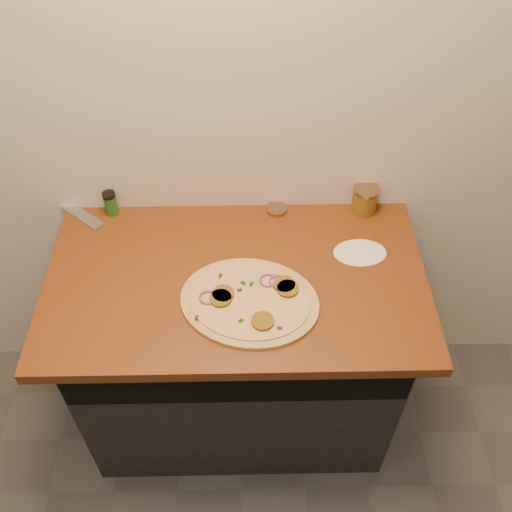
{
  "coord_description": "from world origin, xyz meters",
  "views": [
    {
      "loc": [
        0.04,
        0.25,
        2.26
      ],
      "look_at": [
        0.06,
        1.46,
        0.95
      ],
      "focal_mm": 40.0,
      "sensor_mm": 36.0,
      "label": 1
    }
  ],
  "objects_px": {
    "chefs_knife": "(63,202)",
    "salsa_jar": "(365,199)",
    "spice_shaker": "(111,203)",
    "pizza": "(250,300)"
  },
  "relations": [
    {
      "from": "salsa_jar",
      "to": "pizza",
      "type": "bearing_deg",
      "value": -134.71
    },
    {
      "from": "chefs_knife",
      "to": "salsa_jar",
      "type": "height_order",
      "value": "salsa_jar"
    },
    {
      "from": "pizza",
      "to": "chefs_knife",
      "type": "relative_size",
      "value": 1.82
    },
    {
      "from": "salsa_jar",
      "to": "spice_shaker",
      "type": "xyz_separation_m",
      "value": [
        -0.88,
        -0.0,
        -0.0
      ]
    },
    {
      "from": "chefs_knife",
      "to": "spice_shaker",
      "type": "height_order",
      "value": "spice_shaker"
    },
    {
      "from": "salsa_jar",
      "to": "spice_shaker",
      "type": "height_order",
      "value": "salsa_jar"
    },
    {
      "from": "spice_shaker",
      "to": "pizza",
      "type": "bearing_deg",
      "value": -40.57
    },
    {
      "from": "chefs_knife",
      "to": "salsa_jar",
      "type": "relative_size",
      "value": 2.78
    },
    {
      "from": "chefs_knife",
      "to": "spice_shaker",
      "type": "bearing_deg",
      "value": -15.59
    },
    {
      "from": "pizza",
      "to": "chefs_knife",
      "type": "distance_m",
      "value": 0.8
    }
  ]
}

